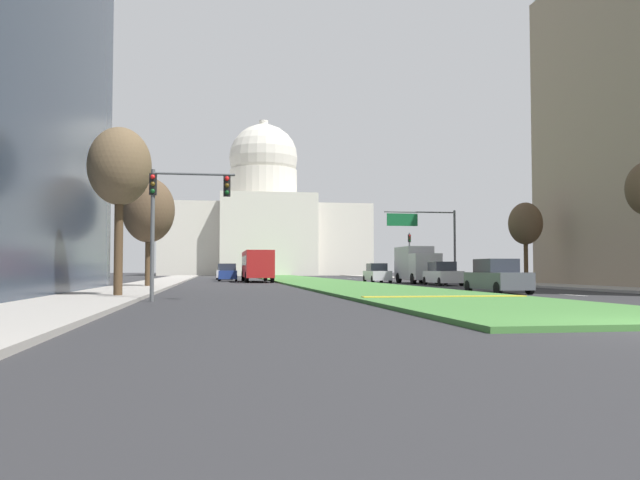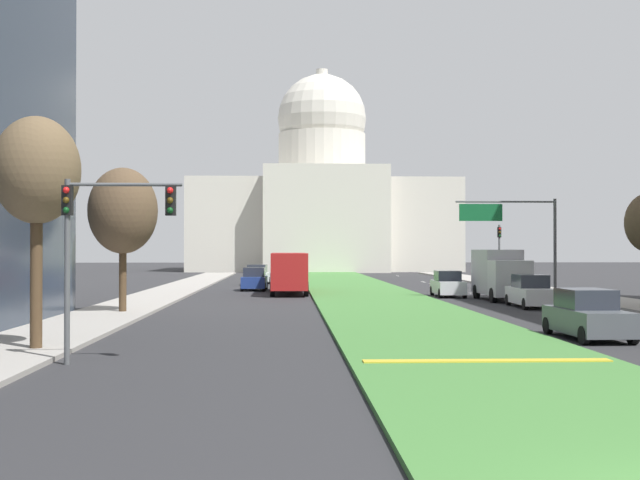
% 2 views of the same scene
% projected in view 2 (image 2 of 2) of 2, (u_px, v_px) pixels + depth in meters
% --- Properties ---
extents(ground_plane, '(260.00, 260.00, 0.00)m').
position_uv_depth(ground_plane, '(353.00, 288.00, 67.65)').
color(ground_plane, '#2B2B2D').
extents(grass_median, '(7.63, 104.84, 0.14)m').
position_uv_depth(grass_median, '(359.00, 291.00, 61.83)').
color(grass_median, '#427A38').
rests_on(grass_median, ground_plane).
extents(median_curb_nose, '(6.86, 0.50, 0.04)m').
position_uv_depth(median_curb_nose, '(487.00, 361.00, 22.43)').
color(median_curb_nose, gold).
rests_on(median_curb_nose, grass_median).
extents(lane_dashes_right, '(0.16, 74.45, 0.01)m').
position_uv_depth(lane_dashes_right, '(470.00, 293.00, 60.04)').
color(lane_dashes_right, silver).
rests_on(lane_dashes_right, ground_plane).
extents(sidewalk_left, '(4.00, 104.84, 0.15)m').
position_uv_depth(sidewalk_left, '(159.00, 296.00, 55.43)').
color(sidewalk_left, '#9E9991').
rests_on(sidewalk_left, ground_plane).
extents(sidewalk_right, '(4.00, 104.84, 0.15)m').
position_uv_depth(sidewalk_right, '(570.00, 295.00, 56.60)').
color(sidewalk_right, '#9E9991').
rests_on(sidewalk_right, ground_plane).
extents(capitol_building, '(39.49, 27.70, 31.08)m').
position_uv_depth(capitol_building, '(322.00, 205.00, 125.14)').
color(capitol_building, beige).
rests_on(capitol_building, ground_plane).
extents(traffic_light_near_left, '(3.34, 0.35, 5.20)m').
position_uv_depth(traffic_light_near_left, '(98.00, 229.00, 22.85)').
color(traffic_light_near_left, '#515456').
rests_on(traffic_light_near_left, ground_plane).
extents(traffic_light_far_right, '(0.28, 0.35, 5.20)m').
position_uv_depth(traffic_light_far_right, '(499.00, 248.00, 65.72)').
color(traffic_light_far_right, '#515456').
rests_on(traffic_light_far_right, ground_plane).
extents(overhead_guide_sign, '(6.58, 0.20, 6.50)m').
position_uv_depth(overhead_guide_sign, '(517.00, 227.00, 52.61)').
color(overhead_guide_sign, '#515456').
rests_on(overhead_guide_sign, ground_plane).
extents(street_tree_left_near, '(2.70, 2.70, 7.40)m').
position_uv_depth(street_tree_left_near, '(37.00, 173.00, 25.49)').
color(street_tree_left_near, '#4C3823').
rests_on(street_tree_left_near, ground_plane).
extents(street_tree_left_mid, '(3.43, 3.43, 7.29)m').
position_uv_depth(street_tree_left_mid, '(123.00, 211.00, 40.47)').
color(street_tree_left_mid, '#4C3823').
rests_on(street_tree_left_mid, ground_plane).
extents(sedan_lead_stopped, '(1.98, 4.52, 1.79)m').
position_uv_depth(sedan_lead_stopped, '(587.00, 316.00, 29.35)').
color(sedan_lead_stopped, '#4C5156').
rests_on(sedan_lead_stopped, ground_plane).
extents(sedan_midblock, '(1.99, 4.65, 1.82)m').
position_uv_depth(sedan_midblock, '(531.00, 292.00, 45.15)').
color(sedan_midblock, silver).
rests_on(sedan_midblock, ground_plane).
extents(sedan_distant, '(1.92, 4.41, 1.77)m').
position_uv_depth(sedan_distant, '(448.00, 285.00, 55.38)').
color(sedan_distant, silver).
rests_on(sedan_distant, ground_plane).
extents(sedan_far_horizon, '(2.01, 4.16, 1.80)m').
position_uv_depth(sedan_far_horizon, '(254.00, 280.00, 63.82)').
color(sedan_far_horizon, navy).
rests_on(sedan_far_horizon, ground_plane).
extents(sedan_very_far, '(2.20, 4.56, 1.84)m').
position_uv_depth(sedan_very_far, '(257.00, 275.00, 73.79)').
color(sedan_very_far, silver).
rests_on(sedan_very_far, ground_plane).
extents(box_truck_delivery, '(2.40, 6.40, 3.20)m').
position_uv_depth(box_truck_delivery, '(500.00, 274.00, 51.56)').
color(box_truck_delivery, '#BCBCC1').
rests_on(box_truck_delivery, ground_plane).
extents(city_bus, '(2.62, 11.00, 2.95)m').
position_uv_depth(city_bus, '(289.00, 269.00, 59.49)').
color(city_bus, '#B21E1E').
rests_on(city_bus, ground_plane).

